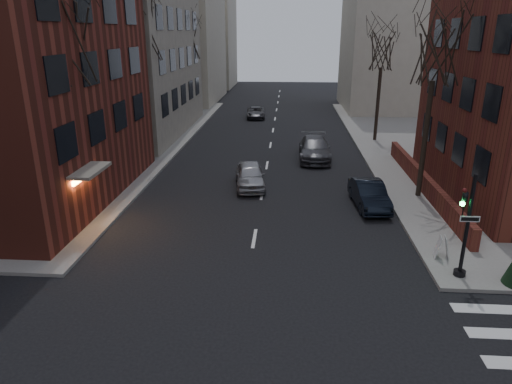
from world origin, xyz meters
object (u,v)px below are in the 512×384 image
traffic_signal (464,233)px  tree_left_a (61,41)px  car_lane_silver (250,175)px  sandwich_board (442,247)px  tree_left_b (142,30)px  parked_sedan (369,194)px  tree_right_b (383,48)px  streetlamp_near (138,108)px  streetlamp_far (198,78)px  car_lane_far (256,113)px  tree_left_c (186,40)px  tree_right_a (436,49)px  car_lane_gray (315,149)px

traffic_signal → tree_left_a: tree_left_a is taller
car_lane_silver → sandwich_board: (8.57, -8.79, -0.12)m
tree_left_b → parked_sedan: 19.31m
tree_left_a → parked_sedan: 16.71m
tree_right_b → car_lane_silver: bearing=-127.0°
streetlamp_near → parked_sedan: (13.99, -5.61, -3.55)m
tree_left_a → streetlamp_far: 28.32m
tree_right_b → car_lane_far: tree_right_b is taller
streetlamp_far → parked_sedan: size_ratio=1.50×
sandwich_board → car_lane_silver: bearing=143.3°
tree_left_c → sandwich_board: 34.67m
streetlamp_near → car_lane_silver: size_ratio=1.49×
streetlamp_near → tree_left_c: bearing=91.9°
tree_left_c → tree_right_b: (17.60, -8.00, -0.44)m
tree_right_a → streetlamp_near: (-17.00, 4.00, -3.79)m
tree_right_b → streetlamp_far: size_ratio=1.46×
streetlamp_near → sandwich_board: (15.97, -11.54, -3.64)m
tree_right_a → streetlamp_far: 29.65m
tree_left_b → tree_left_c: (0.00, 14.00, -0.88)m
car_lane_far → traffic_signal: bearing=-77.3°
car_lane_far → sandwich_board: 33.44m
car_lane_silver → tree_right_b: bearing=45.4°
traffic_signal → tree_right_a: bearing=84.5°
traffic_signal → tree_left_a: (-16.74, 5.01, 6.56)m
tree_right_b → streetlamp_far: tree_right_b is taller
tree_left_a → tree_left_b: 12.01m
tree_left_c → car_lane_gray: tree_left_c is taller
parked_sedan → car_lane_silver: 7.18m
tree_left_c → car_lane_silver: 23.40m
car_lane_gray → streetlamp_near: bearing=-160.9°
sandwich_board → parked_sedan: bearing=117.5°
parked_sedan → car_lane_far: 27.19m
tree_left_a → parked_sedan: size_ratio=2.45×
traffic_signal → sandwich_board: size_ratio=4.46×
traffic_signal → car_lane_silver: (-8.74, 10.26, -1.19)m
parked_sedan → car_lane_silver: (-6.59, 2.86, 0.03)m
tree_left_a → car_lane_silver: 12.32m
tree_left_a → tree_left_b: (0.00, 12.00, 0.44)m
tree_right_b → streetlamp_near: size_ratio=1.46×
car_lane_far → tree_left_a: bearing=-107.2°
streetlamp_near → car_lane_gray: 12.69m
tree_left_a → tree_left_b: tree_left_b is taller
streetlamp_far → sandwich_board: size_ratio=7.01×
tree_left_a → tree_right_a: size_ratio=1.06×
tree_left_c → tree_right_a: (17.60, -22.00, 0.00)m
tree_left_a → traffic_signal: bearing=-16.6°
tree_left_b → tree_right_b: bearing=18.8°
traffic_signal → tree_left_c: tree_left_c is taller
tree_right_a → car_lane_far: 27.76m
tree_right_a → parked_sedan: bearing=-151.9°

